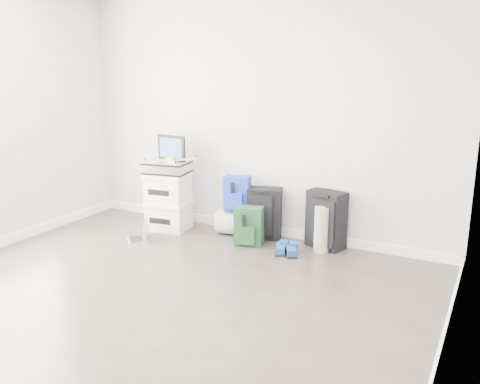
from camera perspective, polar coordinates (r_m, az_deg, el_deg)
The scene contains 14 objects.
ground at distance 4.09m, azimuth -13.99°, elevation -14.33°, with size 5.00×5.00×0.00m, color #372E28.
room_envelope at distance 3.63m, azimuth -15.44°, elevation 10.52°, with size 4.52×5.02×2.71m.
boxes_stack at distance 6.07m, azimuth -8.05°, elevation -1.04°, with size 0.53×0.45×0.68m.
briefcase at distance 5.97m, azimuth -8.19°, elevation 2.75°, with size 0.49×0.36×0.14m, color #B2B2B7.
painting at distance 6.01m, azimuth -7.71°, elevation 4.95°, with size 0.39×0.05×0.29m.
drone at distance 5.89m, azimuth -7.70°, elevation 3.59°, with size 0.46×0.46×0.06m.
duffel_bag at distance 5.86m, azimuth -0.21°, elevation -3.41°, with size 0.30×0.30×0.48m, color gray.
blue_backpack at distance 5.75m, azimuth -0.36°, elevation -0.24°, with size 0.32×0.26×0.40m.
large_suitcase at distance 5.72m, azimuth 2.73°, elevation -2.42°, with size 0.42×0.34×0.58m.
green_backpack at distance 5.53m, azimuth 0.96°, elevation -3.93°, with size 0.34×0.28×0.42m.
carry_on at distance 5.49m, azimuth 9.63°, elevation -3.08°, with size 0.45×0.36×0.62m.
shoes at distance 5.34m, azimuth 5.17°, elevation -6.50°, with size 0.30×0.27×0.08m.
rolled_rug at distance 5.38m, azimuth 9.17°, elevation -4.17°, with size 0.16×0.16×0.49m, color gray.
laptop at distance 5.83m, azimuth -11.17°, elevation -4.84°, with size 0.35×0.35×0.21m.
Camera 1 is at (2.47, -2.63, 1.92)m, focal length 38.00 mm.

